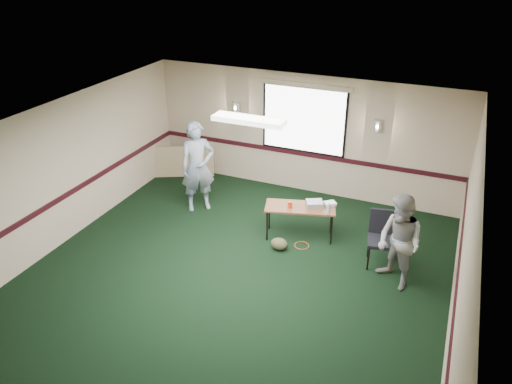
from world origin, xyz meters
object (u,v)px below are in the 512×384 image
at_px(projector, 314,204).
at_px(person_left, 198,167).
at_px(folding_table, 300,209).
at_px(person_right, 399,242).
at_px(conference_chair, 382,234).

distance_m(projector, person_left, 2.61).
xyz_separation_m(folding_table, projector, (0.24, 0.12, 0.10)).
distance_m(projector, person_right, 1.95).
relative_size(folding_table, conference_chair, 1.42).
bearing_deg(projector, conference_chair, -41.59).
relative_size(folding_table, projector, 4.62).
height_order(folding_table, person_left, person_left).
height_order(projector, person_right, person_right).
relative_size(folding_table, person_left, 0.73).
bearing_deg(folding_table, person_left, 157.83).
height_order(projector, person_left, person_left).
distance_m(folding_table, conference_chair, 1.63).
height_order(folding_table, person_right, person_right).
bearing_deg(person_right, person_left, -154.35).
bearing_deg(projector, folding_table, 179.82).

